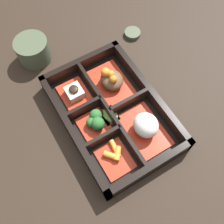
# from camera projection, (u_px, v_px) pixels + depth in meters

# --- Properties ---
(ground_plane) EXTENTS (3.00, 3.00, 0.00)m
(ground_plane) POSITION_uv_depth(u_px,v_px,m) (112.00, 117.00, 0.63)
(ground_plane) COLOR black
(bento_base) EXTENTS (0.32, 0.22, 0.01)m
(bento_base) POSITION_uv_depth(u_px,v_px,m) (112.00, 116.00, 0.62)
(bento_base) COLOR black
(bento_base) RESTS_ON ground_plane
(bento_rim) EXTENTS (0.32, 0.22, 0.05)m
(bento_rim) POSITION_uv_depth(u_px,v_px,m) (111.00, 113.00, 0.60)
(bento_rim) COLOR black
(bento_rim) RESTS_ON ground_plane
(bowl_stew) EXTENTS (0.13, 0.08, 0.05)m
(bowl_stew) POSITION_uv_depth(u_px,v_px,m) (111.00, 80.00, 0.64)
(bowl_stew) COLOR #B22D19
(bowl_stew) RESTS_ON bento_base
(bowl_rice) EXTENTS (0.13, 0.08, 0.06)m
(bowl_rice) POSITION_uv_depth(u_px,v_px,m) (145.00, 126.00, 0.58)
(bowl_rice) COLOR #B22D19
(bowl_rice) RESTS_ON bento_base
(bowl_tofu) EXTENTS (0.09, 0.07, 0.03)m
(bowl_tofu) POSITION_uv_depth(u_px,v_px,m) (75.00, 93.00, 0.63)
(bowl_tofu) COLOR #B22D19
(bowl_tofu) RESTS_ON bento_base
(bowl_greens) EXTENTS (0.06, 0.07, 0.04)m
(bowl_greens) POSITION_uv_depth(u_px,v_px,m) (95.00, 122.00, 0.59)
(bowl_greens) COLOR #B22D19
(bowl_greens) RESTS_ON bento_base
(bowl_carrots) EXTENTS (0.08, 0.07, 0.02)m
(bowl_carrots) POSITION_uv_depth(u_px,v_px,m) (115.00, 156.00, 0.57)
(bowl_carrots) COLOR #B22D19
(bowl_carrots) RESTS_ON bento_base
(bowl_pickles) EXTENTS (0.04, 0.04, 0.01)m
(bowl_pickles) POSITION_uv_depth(u_px,v_px,m) (110.00, 115.00, 0.61)
(bowl_pickles) COLOR #B22D19
(bowl_pickles) RESTS_ON bento_base
(tea_cup) EXTENTS (0.09, 0.09, 0.06)m
(tea_cup) POSITION_uv_depth(u_px,v_px,m) (33.00, 50.00, 0.67)
(tea_cup) COLOR #424C38
(tea_cup) RESTS_ON ground_plane
(sauce_dish) EXTENTS (0.04, 0.04, 0.01)m
(sauce_dish) POSITION_uv_depth(u_px,v_px,m) (132.00, 33.00, 0.73)
(sauce_dish) COLOR #424C38
(sauce_dish) RESTS_ON ground_plane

